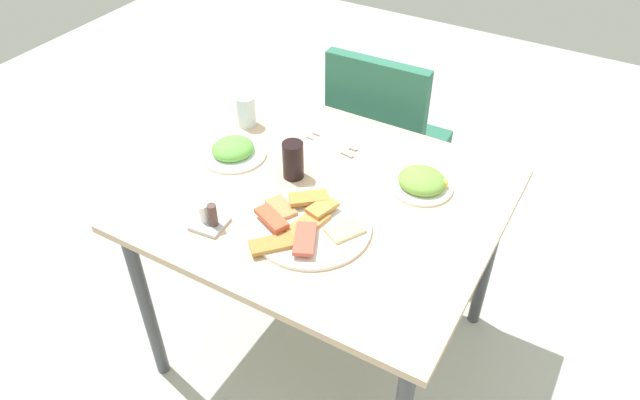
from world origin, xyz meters
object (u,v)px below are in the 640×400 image
object	(u,v)px
soda_can	(293,160)
drinking_glass	(246,111)
paper_napkin	(332,144)
dining_table	(325,216)
spoon	(335,140)
salad_plate_rice	(422,182)
fork	(329,146)
salad_plate_greens	(233,150)
pide_platter	(308,225)
condiment_caddy	(209,219)
dining_chair	(383,138)

from	to	relation	value
soda_can	drinking_glass	size ratio (longest dim) A/B	1.10
drinking_glass	paper_napkin	distance (m)	0.32
dining_table	spoon	distance (m)	0.30
salad_plate_rice	paper_napkin	bearing A→B (deg)	169.41
fork	salad_plate_greens	bearing A→B (deg)	-132.39
dining_table	fork	bearing A→B (deg)	116.71
salad_plate_greens	paper_napkin	bearing A→B (deg)	40.55
paper_napkin	fork	xyz separation A→B (m)	(0.00, -0.02, 0.00)
drinking_glass	spoon	bearing A→B (deg)	10.69
salad_plate_greens	fork	distance (m)	0.32
pide_platter	fork	world-z (taller)	pide_platter
salad_plate_greens	drinking_glass	world-z (taller)	drinking_glass
salad_plate_greens	soda_can	bearing A→B (deg)	0.44
salad_plate_greens	drinking_glass	distance (m)	0.19
paper_napkin	condiment_caddy	distance (m)	0.54
dining_chair	paper_napkin	world-z (taller)	dining_chair
spoon	dining_table	bearing A→B (deg)	-59.74
salad_plate_greens	salad_plate_rice	distance (m)	0.62
dining_table	salad_plate_rice	distance (m)	0.31
spoon	dining_chair	bearing A→B (deg)	96.30
dining_chair	spoon	bearing A→B (deg)	-90.48
dining_table	condiment_caddy	distance (m)	0.37
salad_plate_greens	spoon	size ratio (longest dim) A/B	1.21
dining_chair	condiment_caddy	bearing A→B (deg)	-96.34
salad_plate_greens	dining_table	bearing A→B (deg)	-5.00
dining_table	condiment_caddy	bearing A→B (deg)	-127.72
paper_napkin	condiment_caddy	bearing A→B (deg)	-101.06
dining_table	drinking_glass	bearing A→B (deg)	154.74
dining_table	spoon	size ratio (longest dim) A/B	5.69
drinking_glass	dining_chair	bearing A→B (deg)	55.79
salad_plate_greens	condiment_caddy	xyz separation A→B (m)	(0.15, -0.31, 0.00)
paper_napkin	spoon	distance (m)	0.02
pide_platter	paper_napkin	distance (m)	0.42
drinking_glass	fork	xyz separation A→B (m)	(0.32, 0.02, -0.05)
salad_plate_rice	fork	bearing A→B (deg)	172.28
pide_platter	drinking_glass	world-z (taller)	drinking_glass
salad_plate_greens	drinking_glass	size ratio (longest dim) A/B	1.97
drinking_glass	pide_platter	bearing A→B (deg)	-37.65
fork	condiment_caddy	xyz separation A→B (m)	(-0.10, -0.51, 0.02)
dining_chair	salad_plate_greens	size ratio (longest dim) A/B	4.10
dining_table	fork	size ratio (longest dim) A/B	5.26
salad_plate_greens	salad_plate_rice	xyz separation A→B (m)	(0.60, 0.15, 0.00)
drinking_glass	paper_napkin	size ratio (longest dim) A/B	0.95
salad_plate_greens	pide_platter	bearing A→B (deg)	-25.03
salad_plate_greens	soda_can	size ratio (longest dim) A/B	1.78
condiment_caddy	paper_napkin	bearing A→B (deg)	78.94
spoon	condiment_caddy	distance (m)	0.55
dining_table	salad_plate_greens	bearing A→B (deg)	175.00
soda_can	condiment_caddy	xyz separation A→B (m)	(-0.08, -0.31, -0.04)
salad_plate_greens	paper_napkin	xyz separation A→B (m)	(0.25, 0.21, -0.02)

